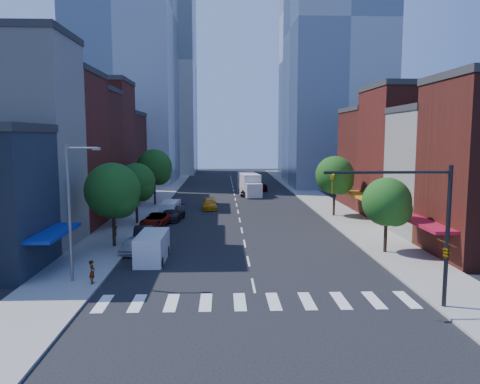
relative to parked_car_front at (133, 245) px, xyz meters
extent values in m
plane|color=black|center=(9.50, -8.91, -0.65)|extent=(220.00, 220.00, 0.00)
cube|color=gray|center=(-3.00, 31.09, -0.58)|extent=(5.00, 120.00, 0.15)
cube|color=gray|center=(22.00, 31.09, -0.58)|extent=(5.00, 120.00, 0.15)
cube|color=silver|center=(9.50, -11.91, -0.65)|extent=(19.00, 3.00, 0.01)
cube|color=#BAB4AB|center=(-11.50, 3.09, 8.35)|extent=(12.00, 8.00, 18.00)
cube|color=#581B14|center=(-11.50, 11.59, 7.35)|extent=(12.00, 9.00, 16.00)
cube|color=#491912|center=(-11.50, 20.09, 6.85)|extent=(12.00, 8.00, 15.00)
cube|color=#581B14|center=(-11.50, 28.59, 7.85)|extent=(12.00, 9.00, 17.00)
cube|color=#491912|center=(-11.50, 38.09, 5.85)|extent=(12.00, 10.00, 13.00)
cube|color=#BAB4AB|center=(30.50, 6.09, 5.35)|extent=(12.00, 8.00, 12.00)
cube|color=#581B14|center=(30.50, 15.09, 6.85)|extent=(12.00, 10.00, 15.00)
cube|color=#491912|center=(30.50, 25.09, 5.85)|extent=(12.00, 10.00, 13.00)
cube|color=#8C99A8|center=(-12.50, 61.09, 34.35)|extent=(20.00, 22.00, 70.00)
cube|color=#9EA5AD|center=(29.50, 53.09, 29.35)|extent=(18.00, 20.00, 60.00)
cube|color=#8C99A8|center=(33.50, 76.09, 39.35)|extent=(22.00, 22.00, 80.00)
cube|color=#9EA5AD|center=(-8.50, 86.09, 27.35)|extent=(18.00, 18.00, 56.00)
cylinder|color=black|center=(20.00, -13.41, 3.50)|extent=(0.24, 0.24, 8.00)
cylinder|color=black|center=(16.50, -13.41, 7.10)|extent=(7.00, 0.16, 0.16)
imported|color=gold|center=(13.50, -13.41, 6.50)|extent=(0.22, 0.18, 1.10)
imported|color=gold|center=(20.00, -13.41, 2.70)|extent=(0.48, 2.24, 0.90)
cylinder|color=slate|center=(-2.50, -7.91, 4.00)|extent=(0.20, 0.20, 9.00)
cylinder|color=slate|center=(-1.50, -7.91, 8.30)|extent=(2.00, 0.14, 0.14)
cube|color=slate|center=(-0.60, -7.91, 8.25)|extent=(0.50, 0.25, 0.18)
cylinder|color=black|center=(-2.00, 2.09, 1.46)|extent=(0.28, 0.28, 3.92)
sphere|color=#154B15|center=(-2.00, 2.09, 4.40)|extent=(4.80, 4.80, 4.80)
sphere|color=#154B15|center=(-1.40, 1.79, 3.70)|extent=(3.36, 3.36, 3.36)
cylinder|color=black|center=(-2.00, 13.09, 1.32)|extent=(0.28, 0.28, 3.64)
sphere|color=#154B15|center=(-2.00, 13.09, 4.05)|extent=(4.20, 4.20, 4.20)
sphere|color=#154B15|center=(-1.40, 12.79, 3.40)|extent=(2.94, 2.94, 2.94)
cylinder|color=black|center=(-2.00, 27.09, 1.60)|extent=(0.28, 0.28, 4.20)
sphere|color=#154B15|center=(-2.00, 27.09, 4.75)|extent=(5.00, 5.00, 5.00)
sphere|color=#154B15|center=(-1.40, 26.79, 4.00)|extent=(3.50, 3.50, 3.50)
cylinder|color=black|center=(21.00, -0.91, 1.18)|extent=(0.28, 0.28, 3.36)
sphere|color=#154B15|center=(21.00, -0.91, 3.70)|extent=(4.00, 4.00, 4.00)
sphere|color=#154B15|center=(21.60, -1.21, 3.10)|extent=(2.80, 2.80, 2.80)
cylinder|color=black|center=(21.00, 17.09, 1.46)|extent=(0.28, 0.28, 3.92)
sphere|color=#154B15|center=(21.00, 17.09, 4.40)|extent=(4.60, 4.60, 4.60)
sphere|color=#154B15|center=(21.60, 16.79, 3.70)|extent=(3.22, 3.22, 3.22)
imported|color=silver|center=(0.00, 0.00, 0.00)|extent=(2.04, 4.01, 1.31)
imported|color=black|center=(0.35, 3.30, 0.13)|extent=(2.11, 4.89, 1.57)
imported|color=#999999|center=(0.30, 11.37, 0.08)|extent=(3.07, 5.55, 1.47)
imported|color=black|center=(1.71, 15.36, 0.14)|extent=(2.94, 5.75, 1.60)
cube|color=silver|center=(2.00, -2.48, 0.43)|extent=(2.15, 5.20, 2.17)
cube|color=black|center=(1.97, -4.45, 0.74)|extent=(1.93, 1.07, 0.93)
cylinder|color=black|center=(1.04, -4.23, -0.29)|extent=(0.27, 0.79, 0.79)
cylinder|color=black|center=(2.90, -4.26, -0.29)|extent=(0.27, 0.79, 0.79)
cylinder|color=black|center=(1.10, -0.71, -0.29)|extent=(0.27, 0.79, 0.79)
cylinder|color=black|center=(2.96, -0.74, -0.29)|extent=(0.27, 0.79, 0.79)
cube|color=silver|center=(1.24, 17.07, 0.32)|extent=(2.15, 4.73, 1.94)
cube|color=black|center=(1.12, 15.32, 0.59)|extent=(1.77, 1.03, 0.83)
cylinder|color=black|center=(0.30, 15.56, -0.33)|extent=(0.28, 0.72, 0.70)
cylinder|color=black|center=(1.96, 15.45, -0.33)|extent=(0.28, 0.72, 0.70)
cylinder|color=black|center=(0.51, 18.69, -0.33)|extent=(0.28, 0.72, 0.70)
cylinder|color=black|center=(2.17, 18.58, -0.33)|extent=(0.28, 0.72, 0.70)
imported|color=orange|center=(5.78, 23.42, 0.02)|extent=(2.10, 4.75, 1.36)
imported|color=black|center=(11.36, 37.16, 0.06)|extent=(2.01, 4.51, 1.44)
imported|color=#999999|center=(14.79, 44.28, 0.00)|extent=(1.91, 3.95, 1.30)
cube|color=silver|center=(11.87, 38.35, 1.14)|extent=(3.55, 7.55, 3.58)
cube|color=silver|center=(12.39, 34.13, 0.58)|extent=(2.69, 2.30, 2.24)
cylinder|color=black|center=(11.06, 34.87, -0.15)|extent=(0.46, 1.04, 1.01)
cylinder|color=black|center=(13.50, 35.17, -0.15)|extent=(0.46, 1.04, 1.01)
cylinder|color=black|center=(10.45, 39.87, -0.15)|extent=(0.46, 1.04, 1.01)
cylinder|color=black|center=(12.89, 40.17, -0.15)|extent=(0.46, 1.04, 1.01)
imported|color=#999999|center=(-1.00, -8.52, 0.26)|extent=(0.39, 0.57, 1.53)
imported|color=#999999|center=(-2.99, 6.24, 0.45)|extent=(0.93, 1.08, 1.91)
camera|label=1|loc=(7.51, -38.44, 9.06)|focal=35.00mm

